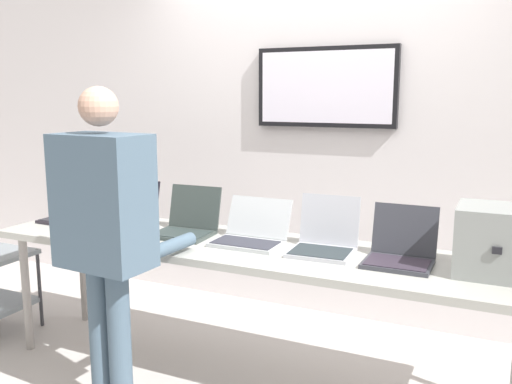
% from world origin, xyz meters
% --- Properties ---
extents(ground, '(8.00, 8.00, 0.04)m').
position_xyz_m(ground, '(0.00, 0.00, -0.02)').
color(ground, '#B5AFAA').
extents(back_wall, '(8.00, 0.11, 2.57)m').
position_xyz_m(back_wall, '(0.00, 1.13, 1.30)').
color(back_wall, silver).
rests_on(back_wall, ground).
extents(workbench, '(2.98, 0.70, 0.78)m').
position_xyz_m(workbench, '(0.00, 0.00, 0.73)').
color(workbench, '#A4A49D').
rests_on(workbench, ground).
extents(equipment_box, '(0.36, 0.33, 0.31)m').
position_xyz_m(equipment_box, '(1.26, 0.03, 0.94)').
color(equipment_box, gray).
rests_on(equipment_box, workbench).
extents(laptop_station_0, '(0.34, 0.35, 0.27)m').
position_xyz_m(laptop_station_0, '(-1.25, 0.08, 0.84)').
color(laptop_station_0, '#262229').
rests_on(laptop_station_0, workbench).
extents(laptop_station_1, '(0.31, 0.34, 0.28)m').
position_xyz_m(laptop_station_1, '(-0.82, 0.05, 0.84)').
color(laptop_station_1, black).
rests_on(laptop_station_1, workbench).
extents(laptop_station_2, '(0.34, 0.34, 0.27)m').
position_xyz_m(laptop_station_2, '(-0.40, 0.07, 0.84)').
color(laptop_station_2, '#333C39').
rests_on(laptop_station_2, workbench).
extents(laptop_station_3, '(0.37, 0.33, 0.23)m').
position_xyz_m(laptop_station_3, '(0.02, 0.05, 0.84)').
color(laptop_station_3, '#B1B5B7').
rests_on(laptop_station_3, workbench).
extents(laptop_station_4, '(0.33, 0.33, 0.28)m').
position_xyz_m(laptop_station_4, '(0.44, 0.06, 0.84)').
color(laptop_station_4, '#B1B3BC').
rests_on(laptop_station_4, workbench).
extents(laptop_station_5, '(0.32, 0.32, 0.27)m').
position_xyz_m(laptop_station_5, '(0.83, 0.03, 0.84)').
color(laptop_station_5, '#34363E').
rests_on(laptop_station_5, workbench).
extents(person, '(0.46, 0.61, 1.62)m').
position_xyz_m(person, '(-0.41, -0.62, 0.98)').
color(person, '#465B6D').
rests_on(person, ground).
extents(coffee_mug, '(0.08, 0.08, 0.09)m').
position_xyz_m(coffee_mug, '(-0.80, -0.25, 0.83)').
color(coffee_mug, '#2A1F28').
rests_on(coffee_mug, workbench).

